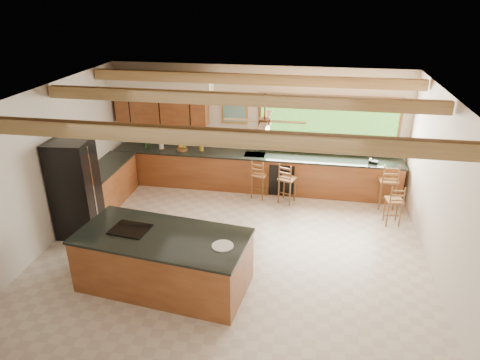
# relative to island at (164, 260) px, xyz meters

# --- Properties ---
(ground) EXTENTS (7.20, 7.20, 0.00)m
(ground) POSITION_rel_island_xyz_m (0.95, 1.13, -0.49)
(ground) COLOR beige
(ground) RESTS_ON ground
(room_shell) EXTENTS (7.27, 6.54, 3.02)m
(room_shell) POSITION_rel_island_xyz_m (0.78, 1.78, 1.72)
(room_shell) COLOR beige
(room_shell) RESTS_ON ground
(counter_run) EXTENTS (7.12, 3.10, 1.22)m
(counter_run) POSITION_rel_island_xyz_m (0.14, 3.65, -0.03)
(counter_run) COLOR brown
(counter_run) RESTS_ON ground
(island) EXTENTS (2.94, 1.65, 1.00)m
(island) POSITION_rel_island_xyz_m (0.00, 0.00, 0.00)
(island) COLOR brown
(island) RESTS_ON ground
(refrigerator) EXTENTS (0.85, 0.83, 2.00)m
(refrigerator) POSITION_rel_island_xyz_m (-2.27, 1.35, 0.51)
(refrigerator) COLOR black
(refrigerator) RESTS_ON ground
(bar_stool_a) EXTENTS (0.46, 0.46, 1.00)m
(bar_stool_a) POSITION_rel_island_xyz_m (1.81, 3.39, 0.11)
(bar_stool_a) COLOR brown
(bar_stool_a) RESTS_ON ground
(bar_stool_b) EXTENTS (0.42, 0.42, 0.98)m
(bar_stool_b) POSITION_rel_island_xyz_m (1.14, 3.53, 0.09)
(bar_stool_b) COLOR brown
(bar_stool_b) RESTS_ON ground
(bar_stool_c) EXTENTS (0.43, 0.43, 1.12)m
(bar_stool_c) POSITION_rel_island_xyz_m (4.06, 3.52, 0.18)
(bar_stool_c) COLOR brown
(bar_stool_c) RESTS_ON ground
(bar_stool_d) EXTENTS (0.37, 0.37, 0.94)m
(bar_stool_d) POSITION_rel_island_xyz_m (4.10, 2.75, 0.07)
(bar_stool_d) COLOR brown
(bar_stool_d) RESTS_ON ground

